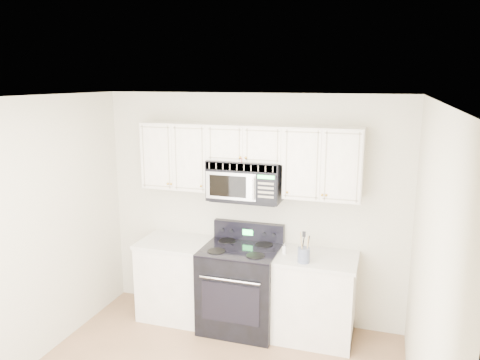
% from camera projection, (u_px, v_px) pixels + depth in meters
% --- Properties ---
extents(room, '(3.51, 3.51, 2.61)m').
position_uv_depth(room, '(191.00, 264.00, 3.73)').
color(room, '#946B4C').
rests_on(room, ground).
extents(base_cabinet_left, '(0.86, 0.65, 0.92)m').
position_uv_depth(base_cabinet_left, '(179.00, 281.00, 5.49)').
color(base_cabinet_left, white).
rests_on(base_cabinet_left, ground).
extents(base_cabinet_right, '(0.86, 0.65, 0.92)m').
position_uv_depth(base_cabinet_right, '(315.00, 300.00, 5.02)').
color(base_cabinet_right, white).
rests_on(base_cabinet_right, ground).
extents(range, '(0.83, 0.75, 1.14)m').
position_uv_depth(range, '(241.00, 286.00, 5.22)').
color(range, black).
rests_on(range, ground).
extents(upper_cabinets, '(2.44, 0.37, 0.75)m').
position_uv_depth(upper_cabinets, '(248.00, 156.00, 5.07)').
color(upper_cabinets, white).
rests_on(upper_cabinets, ground).
extents(microwave, '(0.80, 0.45, 0.44)m').
position_uv_depth(microwave, '(246.00, 180.00, 5.10)').
color(microwave, black).
rests_on(microwave, ground).
extents(utensil_crock, '(0.12, 0.12, 0.33)m').
position_uv_depth(utensil_crock, '(304.00, 255.00, 4.74)').
color(utensil_crock, slate).
rests_on(utensil_crock, base_cabinet_right).
extents(shaker_salt, '(0.05, 0.05, 0.11)m').
position_uv_depth(shaker_salt, '(284.00, 249.00, 4.98)').
color(shaker_salt, white).
rests_on(shaker_salt, base_cabinet_right).
extents(shaker_pepper, '(0.05, 0.05, 0.11)m').
position_uv_depth(shaker_pepper, '(300.00, 251.00, 4.91)').
color(shaker_pepper, white).
rests_on(shaker_pepper, base_cabinet_right).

